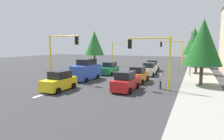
{
  "coord_description": "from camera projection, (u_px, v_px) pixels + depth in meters",
  "views": [
    {
      "loc": [
        25.13,
        9.75,
        4.49
      ],
      "look_at": [
        1.6,
        -0.67,
        1.2
      ],
      "focal_mm": 30.05,
      "sensor_mm": 36.0,
      "label": 1
    }
  ],
  "objects": [
    {
      "name": "car_green",
      "position": [
        109.0,
        69.0,
        29.76
      ],
      "size": [
        3.91,
        2.12,
        1.98
      ],
      "color": "#1E7238",
      "rests_on": "ground"
    },
    {
      "name": "car_red",
      "position": [
        126.0,
        82.0,
        19.04
      ],
      "size": [
        4.15,
        2.06,
        1.98
      ],
      "color": "red",
      "rests_on": "ground"
    },
    {
      "name": "traffic_signal_near_right",
      "position": [
        61.0,
        49.0,
        23.61
      ],
      "size": [
        0.36,
        4.59,
        5.87
      ],
      "color": "yellow",
      "rests_on": "ground"
    },
    {
      "name": "car_silver",
      "position": [
        153.0,
        66.0,
        33.98
      ],
      "size": [
        3.8,
        1.99,
        1.98
      ],
      "color": "#B2B5BA",
      "rests_on": "ground"
    },
    {
      "name": "car_orange",
      "position": [
        138.0,
        75.0,
        23.48
      ],
      "size": [
        4.18,
        2.01,
        1.98
      ],
      "color": "orange",
      "rests_on": "ground"
    },
    {
      "name": "car_white",
      "position": [
        149.0,
        70.0,
        28.88
      ],
      "size": [
        3.81,
        1.95,
        1.98
      ],
      "color": "white",
      "rests_on": "ground"
    },
    {
      "name": "street_lamp_curbside",
      "position": [
        191.0,
        47.0,
        26.3
      ],
      "size": [
        2.15,
        0.28,
        7.0
      ],
      "color": "slate",
      "rests_on": "ground"
    },
    {
      "name": "tree_roadside_mid",
      "position": [
        197.0,
        47.0,
        29.97
      ],
      "size": [
        3.6,
        3.6,
        6.54
      ],
      "color": "brown",
      "rests_on": "ground"
    },
    {
      "name": "traffic_signal_far_left",
      "position": [
        173.0,
        49.0,
        37.19
      ],
      "size": [
        0.36,
        4.59,
        5.55
      ],
      "color": "yellow",
      "rests_on": "ground"
    },
    {
      "name": "tree_opposite_side",
      "position": [
        94.0,
        43.0,
        41.93
      ],
      "size": [
        4.3,
        4.3,
        7.86
      ],
      "color": "brown",
      "rests_on": "ground"
    },
    {
      "name": "car_yellow",
      "position": [
        59.0,
        81.0,
        19.18
      ],
      "size": [
        3.97,
        2.07,
        1.98
      ],
      "color": "yellow",
      "rests_on": "ground"
    },
    {
      "name": "delivery_van_blue",
      "position": [
        86.0,
        70.0,
        24.99
      ],
      "size": [
        4.8,
        2.22,
        2.77
      ],
      "color": "blue",
      "rests_on": "ground"
    },
    {
      "name": "tree_roadside_far",
      "position": [
        194.0,
        41.0,
        39.09
      ],
      "size": [
        4.54,
        4.54,
        8.31
      ],
      "color": "brown",
      "rests_on": "ground"
    },
    {
      "name": "traffic_signal_far_right",
      "position": [
        120.0,
        49.0,
        41.76
      ],
      "size": [
        0.36,
        4.59,
        5.32
      ],
      "color": "yellow",
      "rests_on": "ground"
    },
    {
      "name": "traffic_signal_near_left",
      "position": [
        151.0,
        52.0,
        19.07
      ],
      "size": [
        0.36,
        4.59,
        5.43
      ],
      "color": "yellow",
      "rests_on": "ground"
    },
    {
      "name": "pedestrian_crossing",
      "position": [
        161.0,
        80.0,
        19.63
      ],
      "size": [
        0.4,
        0.24,
        1.7
      ],
      "color": "#262638",
      "rests_on": "ground"
    },
    {
      "name": "tree_roadside_near",
      "position": [
        203.0,
        42.0,
        20.63
      ],
      "size": [
        4.08,
        4.08,
        7.45
      ],
      "color": "brown",
      "rests_on": "ground"
    },
    {
      "name": "ground_plane",
      "position": [
        121.0,
        77.0,
        27.28
      ],
      "size": [
        120.0,
        120.0,
        0.0
      ],
      "primitive_type": "plane",
      "color": "#353538"
    },
    {
      "name": "sidewalk_kerb",
      "position": [
        199.0,
        76.0,
        27.58
      ],
      "size": [
        80.0,
        4.0,
        0.15
      ],
      "primitive_type": "cube",
      "color": "gray",
      "rests_on": "ground"
    },
    {
      "name": "lane_arrow_near",
      "position": [
        48.0,
        93.0,
        18.04
      ],
      "size": [
        2.4,
        1.1,
        1.1
      ],
      "color": "silver",
      "rests_on": "ground"
    }
  ]
}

